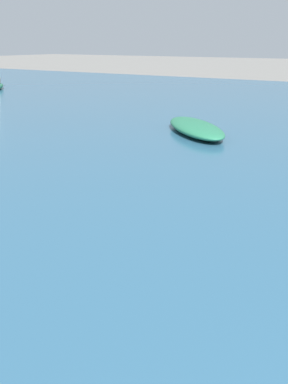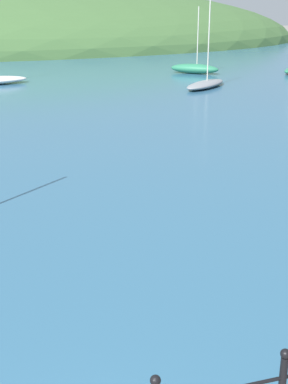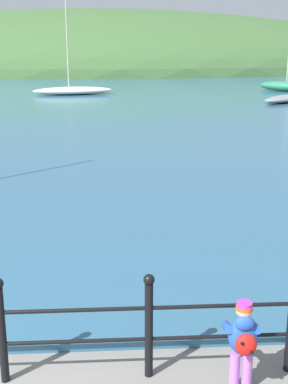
{
  "view_description": "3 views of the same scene",
  "coord_description": "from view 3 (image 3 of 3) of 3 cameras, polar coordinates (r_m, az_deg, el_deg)",
  "views": [
    {
      "loc": [
        -2.55,
        2.4,
        3.6
      ],
      "look_at": [
        4.23,
        6.74,
        0.89
      ],
      "focal_mm": 42.0,
      "sensor_mm": 36.0,
      "label": 1
    },
    {
      "loc": [
        -0.36,
        -2.9,
        4.93
      ],
      "look_at": [
        2.62,
        6.96,
        1.23
      ],
      "focal_mm": 50.0,
      "sensor_mm": 36.0,
      "label": 2
    },
    {
      "loc": [
        2.28,
        -3.57,
        3.56
      ],
      "look_at": [
        2.79,
        4.53,
        1.22
      ],
      "focal_mm": 50.0,
      "sensor_mm": 36.0,
      "label": 3
    }
  ],
  "objects": [
    {
      "name": "child_in_coat",
      "position": [
        5.76,
        10.5,
        -15.09
      ],
      "size": [
        0.4,
        0.54,
        1.0
      ],
      "color": "#AD66C6",
      "rests_on": "ground"
    },
    {
      "name": "water",
      "position": [
        35.81,
        -7.33,
        10.34
      ],
      "size": [
        80.0,
        60.0,
        0.1
      ],
      "primitive_type": "cube",
      "color": "#2D5B7A",
      "rests_on": "ground"
    },
    {
      "name": "boat_red_dinghy",
      "position": [
        31.63,
        15.01,
        9.68
      ],
      "size": [
        3.92,
        3.65,
        4.95
      ],
      "color": "gray",
      "rests_on": "water"
    },
    {
      "name": "boat_blue_hull",
      "position": [
        35.0,
        -7.6,
        10.71
      ],
      "size": [
        5.26,
        2.41,
        6.05
      ],
      "color": "silver",
      "rests_on": "water"
    },
    {
      "name": "boat_twin_mast",
      "position": [
        38.02,
        14.71,
        10.89
      ],
      "size": [
        3.31,
        3.0,
        4.46
      ],
      "color": "#287551",
      "rests_on": "water"
    },
    {
      "name": "far_hillside",
      "position": [
        69.94,
        -5.59,
        13.1
      ],
      "size": [
        80.61,
        44.34,
        14.06
      ],
      "color": "#3D6033",
      "rests_on": "ground"
    }
  ]
}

